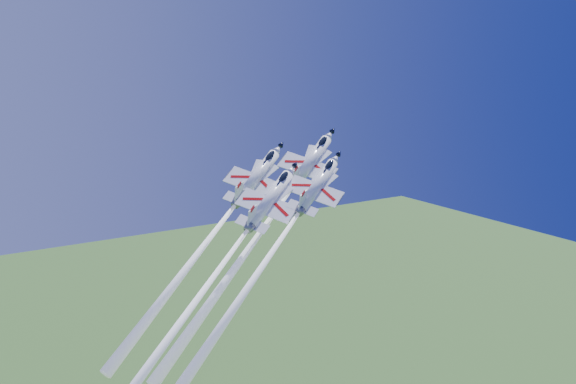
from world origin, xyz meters
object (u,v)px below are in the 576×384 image
jet_lead (262,230)px  jet_left (211,236)px  jet_right (269,256)px  jet_slot (191,307)px

jet_lead → jet_left: size_ratio=1.08×
jet_lead → jet_right: size_ratio=1.10×
jet_left → jet_right: (3.21, -14.11, -0.30)m
jet_lead → jet_left: jet_lead is taller
jet_right → jet_slot: 14.32m
jet_right → jet_slot: jet_right is taller
jet_lead → jet_slot: jet_lead is taller
jet_lead → jet_left: 8.82m
jet_lead → jet_slot: size_ratio=0.85×
jet_lead → jet_slot: bearing=-95.5°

